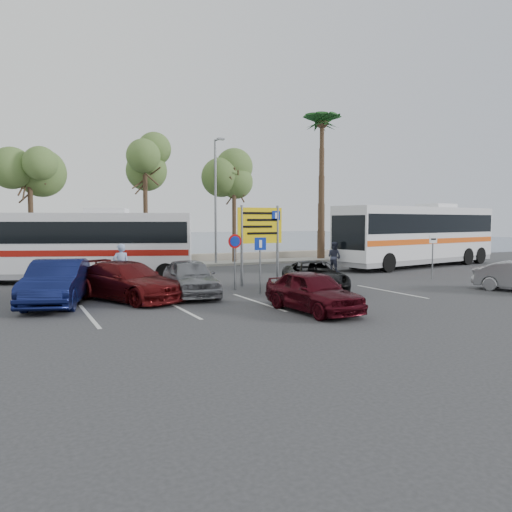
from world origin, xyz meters
name	(u,v)px	position (x,y,z in m)	size (l,w,h in m)	color
ground	(274,296)	(0.00, 0.00, 0.00)	(120.00, 120.00, 0.00)	#2D2E30
kerb_strip	(170,265)	(0.00, 14.00, 0.07)	(44.00, 2.40, 0.15)	gray
seawall	(161,260)	(0.00, 16.00, 0.30)	(48.00, 0.80, 0.60)	#A09280
sea	(79,241)	(0.00, 60.00, 0.01)	(140.00, 140.00, 0.00)	#3A495E
tree_left	(29,165)	(-8.00, 14.00, 6.00)	(3.20, 3.20, 7.20)	#382619
tree_mid	(145,160)	(-1.50, 14.00, 6.65)	(3.20, 3.20, 8.00)	#382619
tree_right	(234,172)	(4.50, 14.00, 6.17)	(3.20, 3.20, 7.40)	#382619
palm_tree	(322,125)	(11.50, 14.00, 9.87)	(4.80, 4.80, 11.20)	#382619
street_lamp_right	(216,195)	(3.00, 13.52, 4.60)	(0.45, 1.15, 8.01)	slate
direction_sign	(260,231)	(1.00, 3.20, 2.43)	(2.20, 0.12, 3.60)	slate
sign_no_stop	(235,252)	(-0.60, 2.38, 1.58)	(0.60, 0.08, 2.35)	slate
sign_parking	(260,257)	(-0.20, 0.79, 1.47)	(0.50, 0.07, 2.25)	slate
sign_taxi	(433,251)	(9.80, 1.49, 1.42)	(0.50, 0.07, 2.20)	slate
lane_markings	(259,302)	(-1.14, -1.00, 0.00)	(12.02, 4.20, 0.01)	silver
coach_bus_left	(71,248)	(-6.50, 8.17, 1.62)	(11.33, 6.15, 3.49)	white
coach_bus_right	(418,237)	(14.21, 7.06, 1.86)	(13.18, 5.01, 4.02)	white
car_silver_a	(190,277)	(-2.88, 1.50, 0.72)	(1.70, 4.23, 1.44)	slate
car_blue	(57,283)	(-7.68, 1.50, 0.78)	(1.65, 4.74, 1.56)	#0F1646
car_maroon	(128,281)	(-5.28, 1.50, 0.71)	(1.98, 4.87, 1.41)	#550E0F
car_red	(313,291)	(-0.48, -3.50, 0.66)	(1.57, 3.90, 1.33)	#3F0911
suv_black	(315,276)	(2.09, 0.36, 0.63)	(2.08, 4.50, 1.25)	black
pedestrian_near	(121,266)	(-4.82, 5.00, 0.96)	(0.70, 0.46, 1.93)	#90A5D1
pedestrian_far	(334,257)	(7.39, 6.50, 0.86)	(0.84, 0.65, 1.72)	#313549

